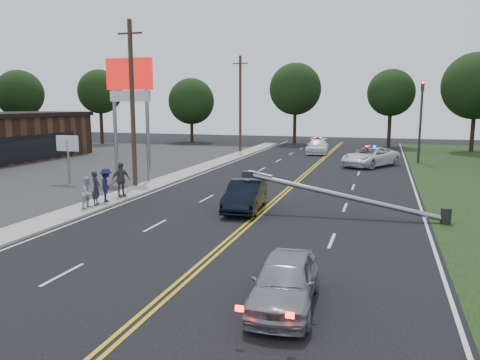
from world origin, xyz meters
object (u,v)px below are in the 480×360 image
(pylon_sign, at_px, (130,90))
(bystander_a, at_px, (96,188))
(crashed_sedan, at_px, (245,196))
(emergency_a, at_px, (370,157))
(bystander_b, at_px, (88,192))
(small_sign, at_px, (68,147))
(fallen_streetlight, at_px, (353,198))
(waiting_sedan, at_px, (285,281))
(emergency_b, at_px, (317,146))
(bystander_d, at_px, (121,180))
(traffic_signal, at_px, (421,114))
(utility_pole_mid, at_px, (132,104))
(bystander_c, at_px, (106,185))
(utility_pole_far, at_px, (240,104))

(pylon_sign, xyz_separation_m, bystander_a, (2.33, -7.61, -5.02))
(pylon_sign, bearing_deg, crashed_sedan, -32.11)
(emergency_a, distance_m, bystander_b, 24.18)
(small_sign, bearing_deg, bystander_b, -47.11)
(fallen_streetlight, xyz_separation_m, waiting_sedan, (-1.01, -10.19, -0.26))
(emergency_b, distance_m, bystander_d, 27.43)
(crashed_sedan, bearing_deg, traffic_signal, 61.74)
(emergency_a, bearing_deg, waiting_sedan, -62.06)
(small_sign, xyz_separation_m, fallen_streetlight, (18.19, -4.00, -1.41))
(emergency_b, height_order, bystander_b, bystander_b)
(bystander_a, bearing_deg, emergency_b, -29.81)
(utility_pole_mid, distance_m, bystander_c, 6.40)
(traffic_signal, distance_m, emergency_a, 6.34)
(utility_pole_mid, relative_size, bystander_c, 5.77)
(utility_pole_far, bearing_deg, bystander_b, -87.85)
(traffic_signal, xyz_separation_m, utility_pole_far, (-17.50, 4.00, 0.88))
(traffic_signal, relative_size, emergency_b, 1.35)
(small_sign, height_order, bystander_b, small_sign)
(pylon_sign, distance_m, waiting_sedan, 21.85)
(traffic_signal, xyz_separation_m, emergency_b, (-9.49, 5.13, -3.45))
(waiting_sedan, height_order, emergency_b, emergency_b)
(emergency_b, bearing_deg, bystander_b, -107.66)
(waiting_sedan, distance_m, bystander_d, 15.60)
(bystander_a, distance_m, bystander_c, 0.83)
(utility_pole_far, bearing_deg, traffic_signal, -12.89)
(emergency_a, height_order, bystander_a, bystander_a)
(pylon_sign, bearing_deg, utility_pole_far, 86.28)
(traffic_signal, bearing_deg, pylon_sign, -139.61)
(traffic_signal, distance_m, bystander_a, 28.97)
(pylon_sign, xyz_separation_m, fallen_streetlight, (14.69, -6.00, -5.08))
(small_sign, relative_size, bystander_a, 1.82)
(emergency_b, distance_m, bystander_b, 30.24)
(pylon_sign, bearing_deg, bystander_c, -70.59)
(pylon_sign, xyz_separation_m, utility_pole_far, (1.30, 20.00, -0.91))
(emergency_a, bearing_deg, pylon_sign, -109.86)
(small_sign, distance_m, crashed_sedan, 13.80)
(utility_pole_mid, bearing_deg, waiting_sedan, -48.91)
(fallen_streetlight, xyz_separation_m, bystander_d, (-12.29, 0.58, 0.14))
(traffic_signal, distance_m, bystander_c, 28.26)
(traffic_signal, bearing_deg, utility_pole_far, 167.11)
(bystander_a, xyz_separation_m, bystander_b, (0.03, -0.70, -0.09))
(waiting_sedan, distance_m, bystander_c, 14.69)
(utility_pole_far, relative_size, bystander_b, 6.54)
(bystander_c, height_order, bystander_d, bystander_d)
(pylon_sign, relative_size, crashed_sedan, 1.83)
(crashed_sedan, distance_m, emergency_b, 27.15)
(utility_pole_mid, height_order, emergency_b, utility_pole_mid)
(traffic_signal, height_order, emergency_b, traffic_signal)
(waiting_sedan, xyz_separation_m, emergency_b, (-4.36, 37.31, 0.09))
(fallen_streetlight, distance_m, crashed_sedan, 5.09)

